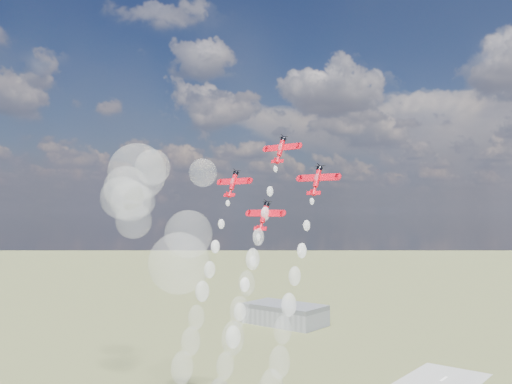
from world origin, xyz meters
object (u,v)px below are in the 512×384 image
object	(u,v)px
plane_lead	(281,149)
plane_slot	(264,215)
plane_right	(317,180)
plane_left	(233,183)
hangar	(285,314)

from	to	relation	value
plane_lead	plane_slot	xyz separation A→B (m)	(0.00, -7.96, -19.04)
plane_right	plane_left	bearing A→B (deg)	180.00
plane_lead	plane_right	size ratio (longest dim) A/B	1.00
hangar	plane_lead	distance (m)	214.10
plane_lead	plane_slot	size ratio (longest dim) A/B	1.00
plane_left	hangar	bearing A→B (deg)	120.74
plane_lead	plane_left	xyz separation A→B (m)	(-14.74, -3.98, -9.52)
hangar	plane_right	bearing A→B (deg)	-52.29
hangar	plane_right	world-z (taller)	plane_right
plane_right	plane_slot	xyz separation A→B (m)	(-14.74, -3.98, -9.52)
plane_lead	plane_right	world-z (taller)	plane_lead
plane_right	plane_slot	bearing A→B (deg)	-164.89
plane_lead	plane_slot	distance (m)	20.63
plane_left	plane_right	world-z (taller)	same
plane_left	plane_slot	bearing A→B (deg)	-15.11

